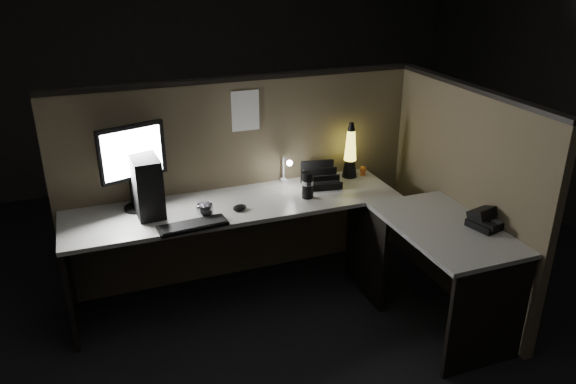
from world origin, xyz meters
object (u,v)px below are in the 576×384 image
object	(u,v)px
keyboard	(193,226)
desk_phone	(486,219)
monitor	(133,159)
lava_lamp	(350,155)
pc_tower	(146,184)

from	to	relation	value
keyboard	desk_phone	xyz separation A→B (m)	(1.73, -0.63, 0.04)
monitor	keyboard	size ratio (longest dim) A/B	1.33
lava_lamp	keyboard	bearing A→B (deg)	-161.73
keyboard	lava_lamp	world-z (taller)	lava_lamp
lava_lamp	desk_phone	distance (m)	1.15
monitor	lava_lamp	world-z (taller)	monitor
monitor	desk_phone	size ratio (longest dim) A/B	2.30
keyboard	lava_lamp	xyz separation A→B (m)	(1.31, 0.43, 0.17)
pc_tower	lava_lamp	distance (m)	1.53
monitor	keyboard	world-z (taller)	monitor
desk_phone	keyboard	bearing A→B (deg)	146.56
monitor	lava_lamp	size ratio (longest dim) A/B	1.35
pc_tower	lava_lamp	size ratio (longest dim) A/B	0.92
keyboard	pc_tower	bearing A→B (deg)	118.68
monitor	keyboard	distance (m)	0.61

